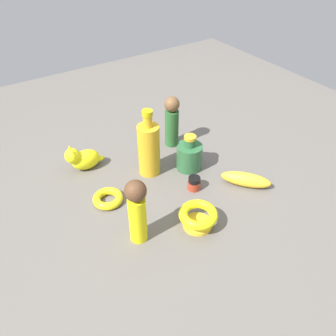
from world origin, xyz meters
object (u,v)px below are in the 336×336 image
object	(u,v)px
person_figure_child	(172,121)
banana	(246,180)
cat_figurine	(83,158)
nail_polish_jar	(194,183)
bangle	(108,199)
person_figure_adult	(137,210)
bottle_tall	(149,148)
bowl	(198,216)
bottle_short	(189,156)

from	to	relation	value
person_figure_child	banana	size ratio (longest dim) A/B	1.22
cat_figurine	nail_polish_jar	size ratio (longest dim) A/B	3.01
cat_figurine	bangle	world-z (taller)	cat_figurine
person_figure_child	cat_figurine	xyz separation A→B (m)	(0.32, -0.04, -0.05)
nail_polish_jar	banana	bearing A→B (deg)	152.04
banana	person_figure_adult	bearing A→B (deg)	50.31
person_figure_child	bangle	distance (m)	0.36
bottle_tall	person_figure_child	distance (m)	0.17
bowl	person_figure_adult	xyz separation A→B (m)	(0.15, -0.05, 0.07)
cat_figurine	nail_polish_jar	bearing A→B (deg)	131.10
person_figure_child	person_figure_adult	xyz separation A→B (m)	(0.31, 0.31, 0.01)
bowl	nail_polish_jar	world-z (taller)	bowl
banana	person_figure_child	bearing A→B (deg)	-28.17
bottle_short	cat_figurine	bearing A→B (deg)	-32.27
nail_polish_jar	bangle	bearing A→B (deg)	-20.77
bottle_tall	nail_polish_jar	bearing A→B (deg)	115.59
bottle_tall	nail_polish_jar	xyz separation A→B (m)	(-0.07, 0.15, -0.07)
person_figure_adult	bottle_tall	bearing A→B (deg)	-126.85
person_figure_child	nail_polish_jar	bearing A→B (deg)	71.92
banana	bottle_tall	bearing A→B (deg)	4.00
banana	nail_polish_jar	xyz separation A→B (m)	(0.14, -0.08, -0.00)
cat_figurine	bangle	bearing A→B (deg)	89.34
bangle	bottle_tall	bearing A→B (deg)	-162.97
person_figure_child	person_figure_adult	size ratio (longest dim) A/B	0.97
bottle_tall	nail_polish_jar	size ratio (longest dim) A/B	5.28
bangle	nail_polish_jar	world-z (taller)	nail_polish_jar
bangle	person_figure_adult	bearing A→B (deg)	92.90
person_figure_child	bowl	world-z (taller)	person_figure_child
bangle	banana	bearing A→B (deg)	156.50
person_figure_child	bowl	xyz separation A→B (m)	(0.16, 0.36, -0.06)
bottle_tall	cat_figurine	distance (m)	0.22
bottle_tall	person_figure_child	bearing A→B (deg)	-148.15
bowl	bangle	world-z (taller)	bowl
banana	nail_polish_jar	distance (m)	0.16
bowl	person_figure_adult	distance (m)	0.18
banana	nail_polish_jar	size ratio (longest dim) A/B	3.60
bowl	bangle	size ratio (longest dim) A/B	1.17
bangle	cat_figurine	bearing A→B (deg)	-90.66
bottle_tall	person_figure_child	xyz separation A→B (m)	(-0.15, -0.09, 0.01)
bottle_short	person_figure_adult	xyz separation A→B (m)	(0.29, 0.17, 0.06)
bowl	person_figure_adult	world-z (taller)	person_figure_adult
bowl	nail_polish_jar	size ratio (longest dim) A/B	2.47
person_figure_child	person_figure_adult	distance (m)	0.44
person_figure_child	nail_polish_jar	size ratio (longest dim) A/B	4.39
bottle_tall	person_figure_adult	bearing A→B (deg)	53.15
bowl	person_figure_adult	size ratio (longest dim) A/B	0.54
bottle_short	nail_polish_jar	size ratio (longest dim) A/B	2.88
nail_polish_jar	bowl	bearing A→B (deg)	56.84
bottle_short	banana	world-z (taller)	bottle_short
bottle_short	bangle	size ratio (longest dim) A/B	1.37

